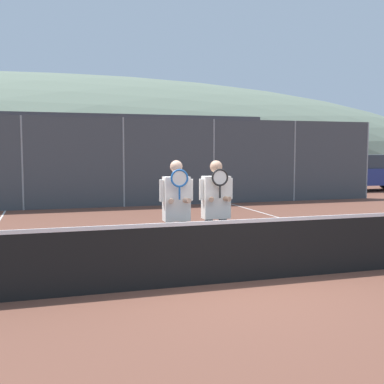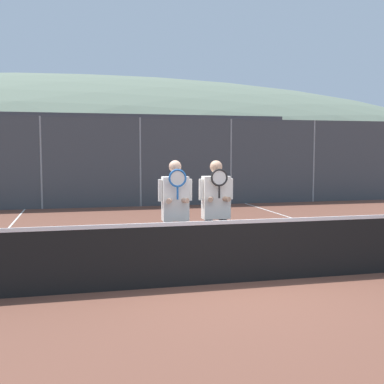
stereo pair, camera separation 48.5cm
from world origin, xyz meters
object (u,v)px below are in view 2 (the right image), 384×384
(player_leftmost, at_px, (175,209))
(car_left_of_center, at_px, (77,176))
(car_right_of_center, at_px, (298,172))
(car_center, at_px, (195,175))
(player_center_left, at_px, (216,207))

(player_leftmost, xyz_separation_m, car_left_of_center, (-1.45, 12.61, -0.12))
(car_left_of_center, relative_size, car_right_of_center, 0.96)
(car_center, height_order, car_right_of_center, car_right_of_center)
(car_center, distance_m, car_right_of_center, 5.01)
(car_center, bearing_deg, player_center_left, -102.39)
(car_left_of_center, bearing_deg, car_center, 0.81)
(player_center_left, xyz_separation_m, car_right_of_center, (7.76, 12.97, -0.10))
(car_left_of_center, xyz_separation_m, car_right_of_center, (9.90, 0.45, 0.03))
(player_leftmost, relative_size, car_center, 0.42)
(car_right_of_center, bearing_deg, car_left_of_center, -177.41)
(car_right_of_center, bearing_deg, car_center, -175.66)
(player_center_left, relative_size, car_left_of_center, 0.41)
(car_left_of_center, height_order, car_right_of_center, car_right_of_center)
(player_leftmost, relative_size, car_left_of_center, 0.41)
(player_center_left, distance_m, car_center, 12.89)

